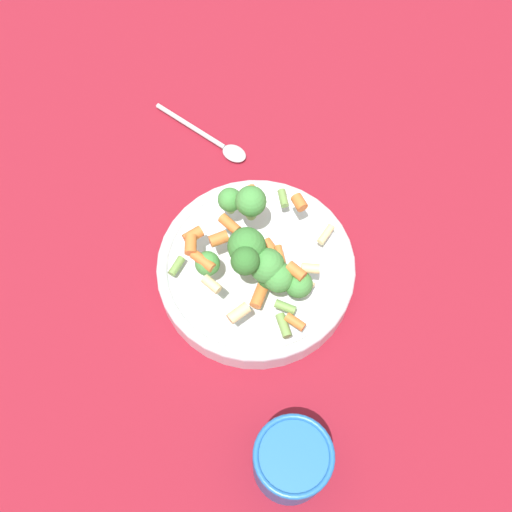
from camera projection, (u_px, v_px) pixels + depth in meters
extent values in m
plane|color=maroon|center=(256.00, 276.00, 0.76)|extent=(3.00, 3.00, 0.00)
cylinder|color=silver|center=(256.00, 270.00, 0.74)|extent=(0.24, 0.24, 0.03)
torus|color=silver|center=(256.00, 265.00, 0.73)|extent=(0.24, 0.24, 0.01)
cylinder|color=#8CB766|center=(271.00, 283.00, 0.70)|extent=(0.01, 0.01, 0.01)
sphere|color=#33722D|center=(271.00, 276.00, 0.68)|extent=(0.03, 0.03, 0.03)
cylinder|color=#8CB766|center=(246.00, 256.00, 0.70)|extent=(0.02, 0.02, 0.02)
sphere|color=#3D8438|center=(246.00, 245.00, 0.67)|extent=(0.04, 0.04, 0.04)
cylinder|color=#8CB766|center=(229.00, 209.00, 0.72)|extent=(0.01, 0.01, 0.01)
sphere|color=#479342|center=(228.00, 201.00, 0.71)|extent=(0.03, 0.03, 0.03)
cylinder|color=#8CB766|center=(209.00, 270.00, 0.70)|extent=(0.01, 0.01, 0.01)
sphere|color=#479342|center=(207.00, 264.00, 0.68)|extent=(0.03, 0.03, 0.03)
cylinder|color=#8CB766|center=(297.00, 291.00, 0.69)|extent=(0.01, 0.01, 0.01)
sphere|color=#479342|center=(299.00, 284.00, 0.68)|extent=(0.03, 0.03, 0.03)
cylinder|color=#8CB766|center=(246.00, 268.00, 0.67)|extent=(0.01, 0.01, 0.01)
sphere|color=#33722D|center=(245.00, 261.00, 0.65)|extent=(0.03, 0.03, 0.03)
cylinder|color=#8CB766|center=(267.00, 275.00, 0.69)|extent=(0.01, 0.01, 0.02)
sphere|color=#479342|center=(268.00, 265.00, 0.67)|extent=(0.04, 0.04, 0.04)
cylinder|color=#8CB766|center=(278.00, 285.00, 0.69)|extent=(0.01, 0.01, 0.02)
sphere|color=#479342|center=(279.00, 277.00, 0.67)|extent=(0.04, 0.04, 0.04)
cylinder|color=#8CB766|center=(251.00, 212.00, 0.71)|extent=(0.01, 0.01, 0.02)
sphere|color=#479342|center=(251.00, 201.00, 0.68)|extent=(0.04, 0.04, 0.04)
cylinder|color=orange|center=(219.00, 239.00, 0.69)|extent=(0.02, 0.02, 0.01)
cylinder|color=#729E4C|center=(177.00, 266.00, 0.71)|extent=(0.03, 0.02, 0.01)
cylinder|color=orange|center=(296.00, 271.00, 0.66)|extent=(0.02, 0.02, 0.01)
cylinder|color=orange|center=(203.00, 261.00, 0.67)|extent=(0.02, 0.03, 0.01)
cylinder|color=orange|center=(253.00, 195.00, 0.75)|extent=(0.02, 0.03, 0.01)
cylinder|color=#729E4C|center=(283.00, 308.00, 0.67)|extent=(0.02, 0.02, 0.01)
cylinder|color=beige|center=(326.00, 234.00, 0.72)|extent=(0.03, 0.02, 0.01)
cylinder|color=beige|center=(305.00, 281.00, 0.69)|extent=(0.02, 0.02, 0.01)
cylinder|color=#729E4C|center=(284.00, 325.00, 0.66)|extent=(0.01, 0.03, 0.01)
cylinder|color=#729E4C|center=(283.00, 198.00, 0.74)|extent=(0.02, 0.02, 0.01)
cylinder|color=beige|center=(239.00, 313.00, 0.65)|extent=(0.03, 0.02, 0.01)
cylinder|color=orange|center=(259.00, 295.00, 0.69)|extent=(0.03, 0.03, 0.01)
cylinder|color=beige|center=(212.00, 284.00, 0.66)|extent=(0.02, 0.02, 0.01)
cylinder|color=orange|center=(191.00, 245.00, 0.68)|extent=(0.02, 0.03, 0.01)
cylinder|color=beige|center=(310.00, 268.00, 0.67)|extent=(0.02, 0.02, 0.01)
cylinder|color=orange|center=(230.00, 224.00, 0.69)|extent=(0.02, 0.03, 0.01)
cylinder|color=orange|center=(193.00, 235.00, 0.69)|extent=(0.02, 0.02, 0.01)
cylinder|color=orange|center=(299.00, 202.00, 0.71)|extent=(0.01, 0.02, 0.01)
cylinder|color=orange|center=(270.00, 248.00, 0.71)|extent=(0.02, 0.02, 0.01)
cylinder|color=orange|center=(280.00, 255.00, 0.69)|extent=(0.01, 0.02, 0.01)
cylinder|color=orange|center=(295.00, 322.00, 0.66)|extent=(0.02, 0.03, 0.01)
cylinder|color=#2366B2|center=(291.00, 461.00, 0.61)|extent=(0.08, 0.08, 0.09)
torus|color=#2366B2|center=(294.00, 455.00, 0.57)|extent=(0.08, 0.08, 0.01)
cylinder|color=silver|center=(190.00, 126.00, 0.85)|extent=(0.06, 0.11, 0.01)
ellipsoid|color=silver|center=(234.00, 153.00, 0.83)|extent=(0.04, 0.04, 0.01)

